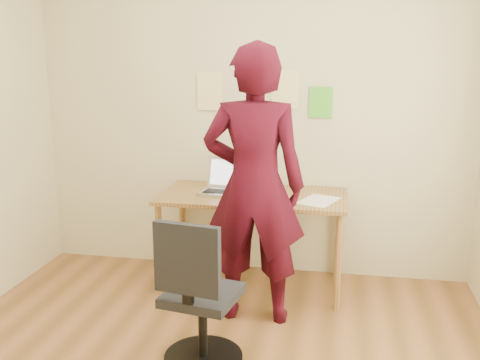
% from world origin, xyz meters
% --- Properties ---
extents(room, '(3.58, 3.58, 2.78)m').
position_xyz_m(room, '(0.00, 0.00, 1.35)').
color(room, brown).
rests_on(room, ground).
extents(desk, '(1.40, 0.70, 0.74)m').
position_xyz_m(desk, '(0.08, 1.38, 0.65)').
color(desk, '#A07137').
rests_on(desk, ground).
extents(laptop, '(0.38, 0.35, 0.25)m').
position_xyz_m(laptop, '(-0.14, 1.41, 0.79)').
color(laptop, '#AFAEB6').
rests_on(laptop, desk).
extents(paper_sheet, '(0.33, 0.38, 0.00)m').
position_xyz_m(paper_sheet, '(0.57, 1.30, 0.74)').
color(paper_sheet, white).
rests_on(paper_sheet, desk).
extents(phone, '(0.10, 0.14, 0.01)m').
position_xyz_m(phone, '(0.25, 1.17, 0.75)').
color(phone, black).
rests_on(phone, desk).
extents(wall_note_left, '(0.21, 0.00, 0.30)m').
position_xyz_m(wall_note_left, '(-0.34, 1.74, 1.48)').
color(wall_note_left, '#F8DE94').
rests_on(wall_note_left, room).
extents(wall_note_mid, '(0.21, 0.00, 0.30)m').
position_xyz_m(wall_note_mid, '(0.27, 1.74, 1.50)').
color(wall_note_mid, '#F8DE94').
rests_on(wall_note_mid, room).
extents(wall_note_right, '(0.18, 0.00, 0.24)m').
position_xyz_m(wall_note_right, '(0.55, 1.74, 1.41)').
color(wall_note_right, '#54C82D').
rests_on(wall_note_right, room).
extents(office_chair, '(0.47, 0.48, 0.90)m').
position_xyz_m(office_chair, '(-0.05, 0.23, 0.39)').
color(office_chair, black).
rests_on(office_chair, ground).
extents(person, '(0.70, 0.47, 1.86)m').
position_xyz_m(person, '(0.16, 0.89, 0.93)').
color(person, '#380713').
rests_on(person, ground).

